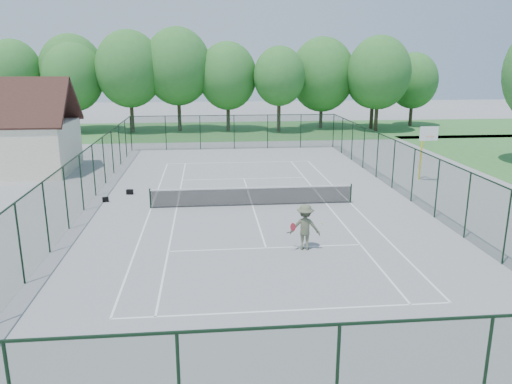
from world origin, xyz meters
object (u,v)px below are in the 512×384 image
tennis_net (252,195)px  sports_bag_a (105,199)px  basketball_goal (425,142)px  tennis_player (305,227)px

tennis_net → sports_bag_a: tennis_net is taller
tennis_net → basketball_goal: (11.65, 4.60, 1.99)m
basketball_goal → sports_bag_a: size_ratio=10.71×
basketball_goal → tennis_player: size_ratio=1.87×
tennis_net → tennis_player: (1.61, -6.65, 0.40)m
sports_bag_a → tennis_player: tennis_player is taller
basketball_goal → tennis_player: basketball_goal is taller
tennis_net → tennis_player: bearing=-76.4°
tennis_net → basketball_goal: size_ratio=3.04×
tennis_net → tennis_player: 6.85m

